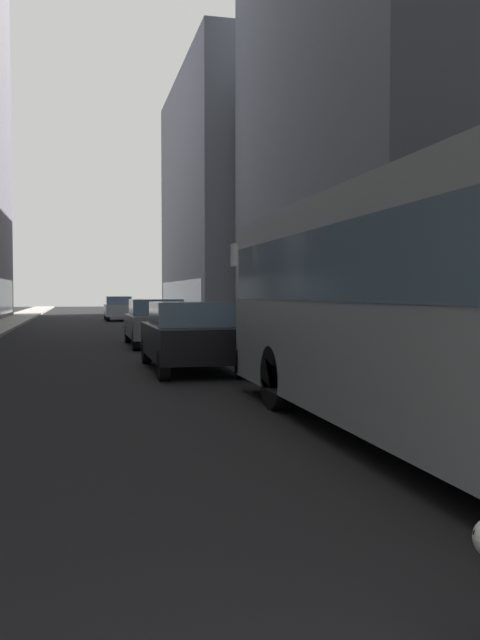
{
  "coord_description": "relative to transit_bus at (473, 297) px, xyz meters",
  "views": [
    {
      "loc": [
        -1.33,
        -0.11,
        1.82
      ],
      "look_at": [
        1.12,
        10.07,
        1.4
      ],
      "focal_mm": 37.48,
      "sensor_mm": 36.0,
      "label": 1
    }
  ],
  "objects": [
    {
      "name": "ground_plane",
      "position": [
        -2.8,
        28.69,
        -1.78
      ],
      "size": [
        120.0,
        120.0,
        0.0
      ],
      "primitive_type": "plane",
      "color": "black"
    },
    {
      "name": "sidewalk_right",
      "position": [
        2.9,
        28.69,
        -1.7
      ],
      "size": [
        2.4,
        110.0,
        0.15
      ],
      "primitive_type": "cube",
      "color": "gray",
      "rests_on": "ground"
    },
    {
      "name": "building_right_far",
      "position": [
        9.1,
        45.59,
        7.65
      ],
      "size": [
        11.27,
        22.15,
        18.87
      ],
      "color": "slate",
      "rests_on": "ground"
    },
    {
      "name": "transit_bus",
      "position": [
        0.0,
        0.0,
        0.0
      ],
      "size": [
        2.78,
        11.53,
        3.05
      ],
      "color": "#999EA3",
      "rests_on": "ground"
    },
    {
      "name": "car_black_suv",
      "position": [
        -1.6,
        9.1,
        -0.95
      ],
      "size": [
        1.91,
        4.4,
        1.62
      ],
      "color": "black",
      "rests_on": "ground"
    },
    {
      "name": "car_silver_sedan",
      "position": [
        -1.6,
        38.87,
        -0.96
      ],
      "size": [
        1.75,
        4.07,
        1.62
      ],
      "color": "#B7BABF",
      "rests_on": "ground"
    },
    {
      "name": "car_grey_wagon",
      "position": [
        -1.6,
        16.62,
        -0.95
      ],
      "size": [
        1.81,
        4.35,
        1.62
      ],
      "color": "slate",
      "rests_on": "ground"
    }
  ]
}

